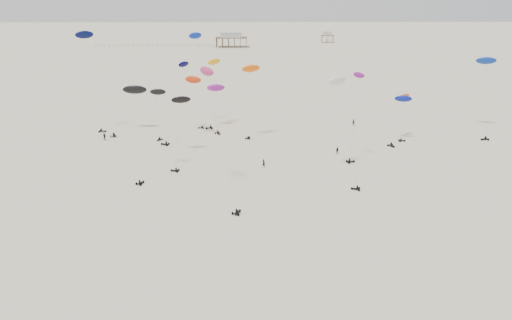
{
  "coord_description": "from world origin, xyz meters",
  "views": [
    {
      "loc": [
        -2.09,
        5.04,
        34.89
      ],
      "look_at": [
        0.0,
        88.0,
        7.0
      ],
      "focal_mm": 35.0,
      "sensor_mm": 36.0,
      "label": 1
    }
  ],
  "objects_px": {
    "pavilion_small": "(327,38)",
    "rig_0": "(400,112)",
    "pavilion_main": "(231,41)",
    "rig_8": "(180,113)",
    "spectator_0": "(264,167)",
    "rig_4": "(202,63)"
  },
  "relations": [
    {
      "from": "pavilion_small",
      "to": "rig_0",
      "type": "distance_m",
      "value": 258.3
    },
    {
      "from": "pavilion_main",
      "to": "pavilion_small",
      "type": "height_order",
      "value": "pavilion_main"
    },
    {
      "from": "rig_8",
      "to": "spectator_0",
      "type": "xyz_separation_m",
      "value": [
        18.26,
        -9.37,
        -9.69
      ]
    },
    {
      "from": "rig_4",
      "to": "rig_8",
      "type": "height_order",
      "value": "rig_4"
    },
    {
      "from": "pavilion_main",
      "to": "rig_8",
      "type": "height_order",
      "value": "rig_8"
    },
    {
      "from": "pavilion_small",
      "to": "spectator_0",
      "type": "relative_size",
      "value": 4.34
    },
    {
      "from": "rig_4",
      "to": "rig_8",
      "type": "xyz_separation_m",
      "value": [
        -2.98,
        -26.76,
        -7.29
      ]
    },
    {
      "from": "pavilion_main",
      "to": "rig_0",
      "type": "xyz_separation_m",
      "value": [
        45.96,
        -227.15,
        3.08
      ]
    },
    {
      "from": "pavilion_small",
      "to": "rig_4",
      "type": "xyz_separation_m",
      "value": [
        -73.25,
        -239.76,
        13.49
      ]
    },
    {
      "from": "pavilion_main",
      "to": "rig_4",
      "type": "distance_m",
      "value": 210.18
    },
    {
      "from": "pavilion_main",
      "to": "pavilion_small",
      "type": "distance_m",
      "value": 76.16
    },
    {
      "from": "pavilion_small",
      "to": "rig_0",
      "type": "bearing_deg",
      "value": -95.34
    },
    {
      "from": "pavilion_main",
      "to": "rig_8",
      "type": "bearing_deg",
      "value": -91.51
    },
    {
      "from": "rig_0",
      "to": "spectator_0",
      "type": "height_order",
      "value": "rig_0"
    },
    {
      "from": "rig_0",
      "to": "rig_4",
      "type": "distance_m",
      "value": 53.07
    },
    {
      "from": "pavilion_small",
      "to": "rig_4",
      "type": "height_order",
      "value": "rig_4"
    },
    {
      "from": "pavilion_small",
      "to": "rig_8",
      "type": "bearing_deg",
      "value": -105.96
    },
    {
      "from": "rig_0",
      "to": "rig_8",
      "type": "xyz_separation_m",
      "value": [
        -52.19,
        -9.37,
        2.39
      ]
    },
    {
      "from": "rig_0",
      "to": "rig_4",
      "type": "bearing_deg",
      "value": -39.07
    },
    {
      "from": "rig_0",
      "to": "rig_8",
      "type": "height_order",
      "value": "rig_8"
    },
    {
      "from": "spectator_0",
      "to": "pavilion_main",
      "type": "bearing_deg",
      "value": -46.51
    },
    {
      "from": "pavilion_small",
      "to": "spectator_0",
      "type": "distance_m",
      "value": 281.94
    }
  ]
}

